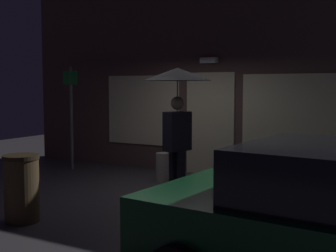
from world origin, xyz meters
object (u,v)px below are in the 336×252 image
Objects in this scene: street_sign_post at (71,112)px; sidewalk_bollard_2 at (310,176)px; sidewalk_bollard at (162,167)px; person_with_umbrella at (177,95)px; trash_bin at (22,188)px.

sidewalk_bollard_2 is (5.29, 0.21, -1.01)m from street_sign_post.
street_sign_post is at bearing 177.03° from sidewalk_bollard.
street_sign_post is at bearing -177.71° from sidewalk_bollard_2.
person_with_umbrella reaches higher than sidewalk_bollard.
street_sign_post is (-3.36, 1.16, -0.43)m from person_with_umbrella.
person_with_umbrella is at bearing -144.57° from sidewalk_bollard_2.
person_with_umbrella is 2.33× the size of trash_bin.
sidewalk_bollard_2 reaches higher than sidewalk_bollard.
sidewalk_bollard is at bearing -2.97° from street_sign_post.
street_sign_post is 3.68× the size of sidewalk_bollard_2.
sidewalk_bollard is 0.91× the size of sidewalk_bollard_2.
person_with_umbrella is at bearing -19.09° from street_sign_post.
sidewalk_bollard_2 is at bearing 6.86° from sidewalk_bollard.
person_with_umbrella is 0.94× the size of street_sign_post.
street_sign_post reaches higher than person_with_umbrella.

